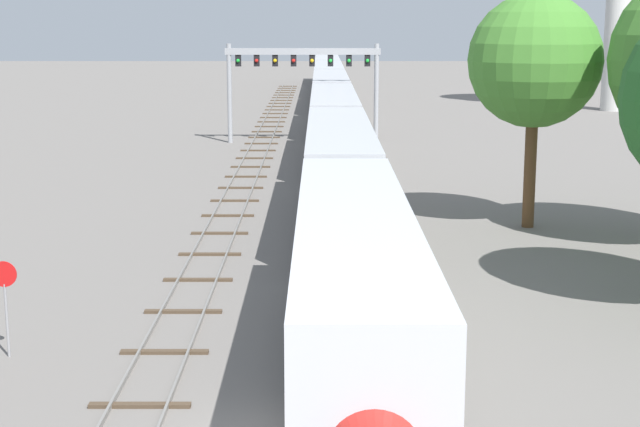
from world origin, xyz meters
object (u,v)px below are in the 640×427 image
at_px(signal_gantry, 305,69).
at_px(stop_sign, 8,295).
at_px(trackside_tree_left, 537,61).
at_px(passenger_train, 333,100).

relative_size(signal_gantry, stop_sign, 4.20).
distance_m(signal_gantry, stop_sign, 49.98).
bearing_deg(trackside_tree_left, signal_gantry, 109.62).
xyz_separation_m(signal_gantry, stop_sign, (-7.75, -49.22, -3.88)).
height_order(stop_sign, trackside_tree_left, trackside_tree_left).
relative_size(passenger_train, signal_gantry, 11.62).
xyz_separation_m(passenger_train, trackside_tree_left, (8.92, -40.42, 5.13)).
bearing_deg(stop_sign, signal_gantry, 81.05).
bearing_deg(signal_gantry, passenger_train, 76.08).
xyz_separation_m(passenger_train, signal_gantry, (-2.25, -9.08, 3.14)).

